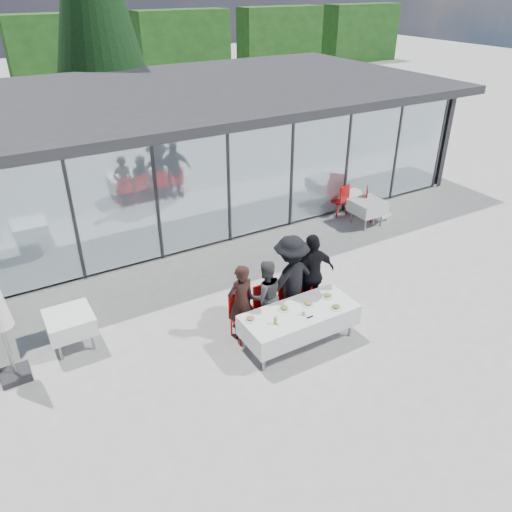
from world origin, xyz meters
The scene contains 24 objects.
ground centered at (0.00, 0.00, 0.00)m, with size 90.00×90.00×0.00m, color #A5A39C.
pavilion centered at (2.00, 8.16, 2.15)m, with size 14.80×8.80×3.44m.
dining_table centered at (0.19, -0.47, 0.54)m, with size 2.26×0.96×0.75m.
diner_a centered at (-0.67, 0.29, 0.81)m, with size 0.59×0.59×1.62m, color black.
diner_chair_a centered at (-0.67, 0.28, 0.54)m, with size 0.44×0.44×0.97m.
diner_b centered at (-0.12, 0.29, 0.77)m, with size 0.75×0.75×1.54m, color #464646.
diner_chair_b centered at (-0.12, 0.28, 0.54)m, with size 0.44×0.44×0.97m.
diner_c centered at (0.48, 0.29, 0.96)m, with size 1.24×1.24×1.92m, color black.
diner_chair_c centered at (0.48, 0.28, 0.54)m, with size 0.44×0.44×0.97m.
diner_d centered at (1.01, 0.29, 0.91)m, with size 1.07×1.07×1.83m, color black.
diner_chair_d centered at (1.01, 0.28, 0.54)m, with size 0.44×0.44×0.97m.
plate_a centered at (-0.76, -0.24, 0.78)m, with size 0.25×0.25×0.07m.
plate_b centered at (-0.04, -0.27, 0.78)m, with size 0.25×0.25×0.07m.
plate_c centered at (0.45, -0.38, 0.78)m, with size 0.25×0.25×0.07m.
plate_d centered at (0.94, -0.34, 0.78)m, with size 0.25×0.25×0.07m.
plate_extra centered at (0.84, -0.74, 0.78)m, with size 0.25×0.25×0.07m.
juice_bottle centered at (-0.43, -0.57, 0.83)m, with size 0.06×0.06×0.15m, color #8BB84D.
drinking_glasses centered at (0.17, -0.61, 0.80)m, with size 0.07×0.07×0.10m.
folded_eyeglasses centered at (0.24, -0.73, 0.76)m, with size 0.14×0.03×0.01m, color black.
spare_table_left centered at (-3.64, 1.65, 0.55)m, with size 0.86×0.86×0.74m.
spare_table_right centered at (4.94, 2.97, 0.55)m, with size 0.86×0.86×0.74m.
spare_chair_a centered at (5.25, 3.23, 0.54)m, with size 0.62×0.62×0.97m.
spare_chair_b centered at (4.69, 3.86, 0.54)m, with size 0.54×0.54×0.97m.
lounger centered at (5.35, 3.56, 0.26)m, with size 0.81×1.41×0.72m.
Camera 1 is at (-4.44, -6.74, 6.29)m, focal length 35.00 mm.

